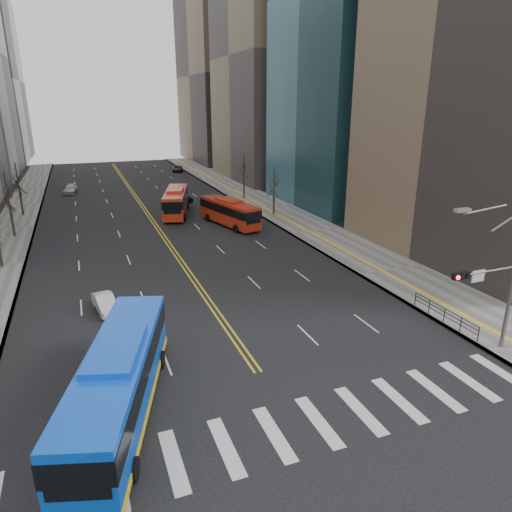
% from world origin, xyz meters
% --- Properties ---
extents(ground, '(220.00, 220.00, 0.00)m').
position_xyz_m(ground, '(0.00, 0.00, 0.00)').
color(ground, black).
extents(sidewalk_right, '(7.00, 130.00, 0.15)m').
position_xyz_m(sidewalk_right, '(17.50, 45.00, 0.07)').
color(sidewalk_right, slate).
rests_on(sidewalk_right, ground).
extents(sidewalk_left, '(5.00, 130.00, 0.15)m').
position_xyz_m(sidewalk_left, '(-16.50, 45.00, 0.07)').
color(sidewalk_left, slate).
rests_on(sidewalk_left, ground).
extents(crosswalk, '(26.70, 4.00, 0.01)m').
position_xyz_m(crosswalk, '(0.00, 0.00, 0.01)').
color(crosswalk, silver).
rests_on(crosswalk, ground).
extents(centerline, '(0.55, 100.00, 0.01)m').
position_xyz_m(centerline, '(0.00, 55.00, 0.01)').
color(centerline, gold).
rests_on(centerline, ground).
extents(office_towers, '(83.00, 134.00, 58.00)m').
position_xyz_m(office_towers, '(0.12, 68.51, 23.92)').
color(office_towers, '#939396').
rests_on(office_towers, ground).
extents(signal_mast, '(5.37, 0.37, 9.39)m').
position_xyz_m(signal_mast, '(13.77, 2.00, 4.86)').
color(signal_mast, slate).
rests_on(signal_mast, ground).
extents(pedestrian_railing, '(0.06, 6.06, 1.02)m').
position_xyz_m(pedestrian_railing, '(14.30, 6.00, 0.82)').
color(pedestrian_railing, black).
rests_on(pedestrian_railing, sidewalk_right).
extents(street_trees, '(35.20, 47.20, 7.60)m').
position_xyz_m(street_trees, '(-7.18, 34.55, 4.87)').
color(street_trees, '#2E261C').
rests_on(street_trees, ground).
extents(blue_bus, '(6.63, 13.40, 3.81)m').
position_xyz_m(blue_bus, '(-7.63, 4.00, 2.00)').
color(blue_bus, blue).
rests_on(blue_bus, ground).
extents(red_bus_near, '(4.96, 10.79, 3.35)m').
position_xyz_m(red_bus_near, '(8.67, 37.03, 1.87)').
color(red_bus_near, red).
rests_on(red_bus_near, ground).
extents(red_bus_far, '(5.75, 11.74, 3.63)m').
position_xyz_m(red_bus_far, '(3.68, 45.22, 2.02)').
color(red_bus_far, red).
rests_on(red_bus_far, ground).
extents(car_white, '(1.90, 3.89, 1.23)m').
position_xyz_m(car_white, '(-7.59, 16.69, 0.61)').
color(car_white, white).
rests_on(car_white, ground).
extents(car_dark_mid, '(3.23, 4.42, 1.40)m').
position_xyz_m(car_dark_mid, '(6.31, 53.67, 0.70)').
color(car_dark_mid, black).
rests_on(car_dark_mid, ground).
extents(car_silver, '(2.58, 4.96, 1.37)m').
position_xyz_m(car_silver, '(-9.95, 67.07, 0.69)').
color(car_silver, '#ABAAB0').
rests_on(car_silver, ground).
extents(car_dark_far, '(3.09, 5.04, 1.31)m').
position_xyz_m(car_dark_far, '(12.41, 85.89, 0.65)').
color(car_dark_far, black).
rests_on(car_dark_far, ground).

